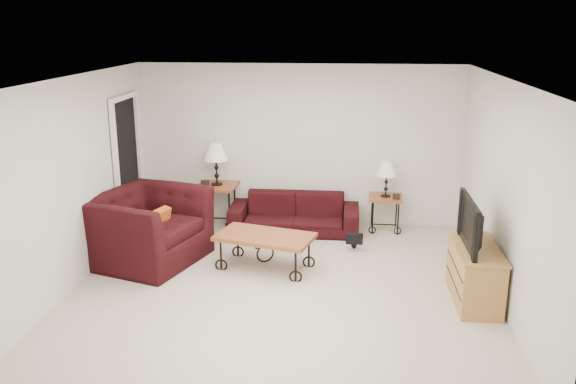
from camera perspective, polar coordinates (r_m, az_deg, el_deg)
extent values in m
plane|color=beige|center=(7.40, -0.54, -8.97)|extent=(5.00, 5.00, 0.00)
cube|color=silver|center=(9.39, 1.08, 4.47)|extent=(5.00, 0.02, 2.50)
cube|color=silver|center=(4.62, -3.93, -7.85)|extent=(5.00, 0.02, 2.50)
cube|color=silver|center=(7.64, -19.55, 0.88)|extent=(0.02, 5.00, 2.50)
cube|color=silver|center=(7.15, 19.78, -0.14)|extent=(0.02, 5.00, 2.50)
plane|color=white|center=(6.74, -0.59, 10.71)|extent=(5.00, 5.00, 0.00)
cube|color=black|center=(9.15, -14.98, 2.15)|extent=(0.08, 0.94, 2.04)
imported|color=black|center=(9.17, 0.60, -2.04)|extent=(1.96, 0.77, 0.57)
cube|color=#965926|center=(9.51, -6.69, -1.22)|extent=(0.63, 0.63, 0.66)
cube|color=#965926|center=(9.33, 9.16, -2.01)|extent=(0.52, 0.52, 0.54)
cube|color=black|center=(9.29, -7.86, 0.80)|extent=(0.13, 0.04, 0.11)
cube|color=black|center=(9.11, 10.24, -0.43)|extent=(0.11, 0.04, 0.09)
cube|color=#965926|center=(7.84, -2.18, -5.67)|extent=(1.36, 0.96, 0.46)
imported|color=black|center=(8.21, -13.18, -3.31)|extent=(1.64, 1.76, 0.93)
cube|color=#B04C16|center=(8.11, -12.31, -3.11)|extent=(0.24, 0.44, 0.42)
cube|color=#A56B3D|center=(7.25, 17.29, -7.43)|extent=(0.45, 1.09, 0.66)
imported|color=black|center=(7.03, 17.53, -2.86)|extent=(0.13, 0.98, 0.56)
ellipsoid|color=black|center=(8.54, 6.32, -3.86)|extent=(0.37, 0.29, 0.47)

